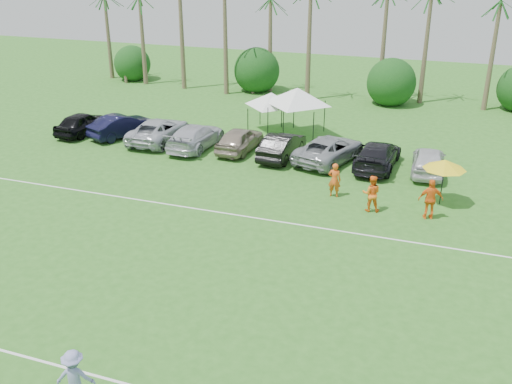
% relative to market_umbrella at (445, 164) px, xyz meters
% --- Properties ---
extents(field_lines, '(80.00, 12.10, 0.01)m').
position_rel_market_umbrella_xyz_m(field_lines, '(-11.07, -10.69, -2.13)').
color(field_lines, white).
rests_on(field_lines, ground).
extents(palm_tree_0, '(2.40, 2.40, 8.90)m').
position_rel_market_umbrella_xyz_m(palm_tree_0, '(-33.07, 19.31, 5.34)').
color(palm_tree_0, brown).
rests_on(palm_tree_0, ground).
extents(palm_tree_4, '(2.40, 2.40, 8.90)m').
position_rel_market_umbrella_xyz_m(palm_tree_4, '(-15.07, 19.31, 5.34)').
color(palm_tree_4, brown).
rests_on(palm_tree_4, ground).
extents(palm_tree_8, '(2.40, 2.40, 8.90)m').
position_rel_market_umbrella_xyz_m(palm_tree_8, '(1.93, 19.31, 5.34)').
color(palm_tree_8, brown).
rests_on(palm_tree_8, ground).
extents(bush_tree_0, '(4.00, 4.00, 4.00)m').
position_rel_market_umbrella_xyz_m(bush_tree_0, '(-30.07, 20.31, -0.34)').
color(bush_tree_0, brown).
rests_on(bush_tree_0, ground).
extents(bush_tree_1, '(4.00, 4.00, 4.00)m').
position_rel_market_umbrella_xyz_m(bush_tree_1, '(-17.07, 20.31, -0.34)').
color(bush_tree_1, brown).
rests_on(bush_tree_1, ground).
extents(bush_tree_2, '(4.00, 4.00, 4.00)m').
position_rel_market_umbrella_xyz_m(bush_tree_2, '(-5.07, 20.31, -0.34)').
color(bush_tree_2, brown).
rests_on(bush_tree_2, ground).
extents(sideline_player_a, '(0.67, 0.44, 1.83)m').
position_rel_market_umbrella_xyz_m(sideline_player_a, '(-5.28, -0.83, -1.22)').
color(sideline_player_a, '#EB581A').
rests_on(sideline_player_a, ground).
extents(sideline_player_b, '(1.01, 0.84, 1.85)m').
position_rel_market_umbrella_xyz_m(sideline_player_b, '(-3.20, -2.00, -1.21)').
color(sideline_player_b, orange).
rests_on(sideline_player_b, ground).
extents(sideline_player_c, '(1.26, 0.80, 2.00)m').
position_rel_market_umbrella_xyz_m(sideline_player_c, '(-0.41, -1.92, -1.14)').
color(sideline_player_c, orange).
rests_on(sideline_player_c, ground).
extents(canopy_tent_left, '(3.97, 3.97, 3.22)m').
position_rel_market_umbrella_xyz_m(canopy_tent_left, '(-11.98, 9.05, 0.62)').
color(canopy_tent_left, black).
rests_on(canopy_tent_left, ground).
extents(canopy_tent_right, '(4.81, 4.81, 3.89)m').
position_rel_market_umbrella_xyz_m(canopy_tent_right, '(-10.01, 8.65, 1.20)').
color(canopy_tent_right, black).
rests_on(canopy_tent_right, ground).
extents(market_umbrella, '(2.14, 2.14, 2.38)m').
position_rel_market_umbrella_xyz_m(market_umbrella, '(0.00, 0.00, 0.00)').
color(market_umbrella, black).
rests_on(market_umbrella, ground).
extents(frisbee_player, '(1.26, 0.97, 1.70)m').
position_rel_market_umbrella_xyz_m(frisbee_player, '(-9.02, -17.71, -1.29)').
color(frisbee_player, '#888BC0').
rests_on(frisbee_player, ground).
extents(parked_car_0, '(2.11, 4.65, 1.55)m').
position_rel_market_umbrella_xyz_m(parked_car_0, '(-24.13, 4.03, -1.37)').
color(parked_car_0, black).
rests_on(parked_car_0, ground).
extents(parked_car_1, '(3.34, 4.96, 1.55)m').
position_rel_market_umbrella_xyz_m(parked_car_1, '(-21.22, 4.41, -1.37)').
color(parked_car_1, black).
rests_on(parked_car_1, ground).
extents(parked_car_2, '(2.73, 5.64, 1.55)m').
position_rel_market_umbrella_xyz_m(parked_car_2, '(-18.32, 4.29, -1.37)').
color(parked_car_2, '#B5B8BF').
rests_on(parked_car_2, ground).
extents(parked_car_3, '(2.34, 5.40, 1.55)m').
position_rel_market_umbrella_xyz_m(parked_car_3, '(-15.42, 3.92, -1.37)').
color(parked_car_3, '#B9B8C2').
rests_on(parked_car_3, ground).
extents(parked_car_4, '(2.03, 4.62, 1.55)m').
position_rel_market_umbrella_xyz_m(parked_car_4, '(-12.52, 4.28, -1.37)').
color(parked_car_4, gray).
rests_on(parked_car_4, ground).
extents(parked_car_5, '(1.92, 4.79, 1.55)m').
position_rel_market_umbrella_xyz_m(parked_car_5, '(-9.62, 3.96, -1.37)').
color(parked_car_5, black).
rests_on(parked_car_5, ground).
extents(parked_car_6, '(3.97, 6.05, 1.55)m').
position_rel_market_umbrella_xyz_m(parked_car_6, '(-6.72, 4.29, -1.37)').
color(parked_car_6, '#95989D').
rests_on(parked_car_6, ground).
extents(parked_car_7, '(2.40, 5.42, 1.55)m').
position_rel_market_umbrella_xyz_m(parked_car_7, '(-3.82, 4.21, -1.37)').
color(parked_car_7, black).
rests_on(parked_car_7, ground).
extents(parked_car_8, '(2.05, 4.63, 1.55)m').
position_rel_market_umbrella_xyz_m(parked_car_8, '(-0.92, 4.26, -1.37)').
color(parked_car_8, silver).
rests_on(parked_car_8, ground).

